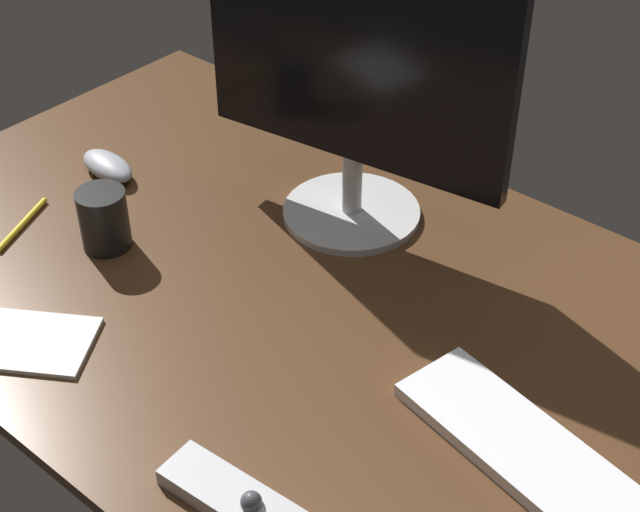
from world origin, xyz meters
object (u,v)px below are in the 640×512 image
object	(u,v)px
monitor	(355,60)
keyboard	(534,458)
computer_mouse	(107,166)
coffee_mug	(104,219)
notepad	(28,342)
pen	(22,224)
media_remote	(236,500)

from	to	relation	value
monitor	keyboard	xyz separation A→B (cm)	(47.25, -24.79, -25.63)
keyboard	computer_mouse	xyz separation A→B (cm)	(-85.24, 7.83, 0.74)
keyboard	coffee_mug	distance (cm)	70.43
keyboard	notepad	distance (cm)	66.28
monitor	coffee_mug	world-z (taller)	monitor
computer_mouse	pen	size ratio (longest dim) A/B	0.84
coffee_mug	notepad	bearing A→B (deg)	-66.51
computer_mouse	notepad	size ratio (longest dim) A/B	0.68
coffee_mug	pen	xyz separation A→B (cm)	(-13.56, -5.50, -4.22)
computer_mouse	notepad	distance (cm)	41.33
notepad	pen	xyz separation A→B (cm)	(-22.62, 15.35, 0.12)
keyboard	notepad	bearing A→B (deg)	-145.63
media_remote	pen	bearing A→B (deg)	161.10
monitor	media_remote	xyz separation A→B (cm)	(25.64, -51.58, -25.33)
media_remote	notepad	distance (cm)	39.52
monitor	notepad	bearing A→B (deg)	-113.40
computer_mouse	coffee_mug	world-z (taller)	coffee_mug
monitor	pen	distance (cm)	56.96
keyboard	media_remote	xyz separation A→B (cm)	(-21.61, -26.79, 0.30)
pen	media_remote	bearing A→B (deg)	51.11
media_remote	coffee_mug	xyz separation A→B (cm)	(-48.56, 21.97, 3.47)
media_remote	pen	xyz separation A→B (cm)	(-62.12, 16.46, -0.75)
monitor	computer_mouse	bearing A→B (deg)	-164.00
computer_mouse	media_remote	bearing A→B (deg)	-22.34
computer_mouse	pen	xyz separation A→B (cm)	(1.52, -18.16, -1.19)
coffee_mug	pen	distance (cm)	15.23
monitor	media_remote	bearing A→B (deg)	-71.62
monitor	notepad	world-z (taller)	monitor
keyboard	computer_mouse	world-z (taller)	computer_mouse
monitor	pen	world-z (taller)	monitor
monitor	pen	size ratio (longest dim) A/B	3.59
notepad	computer_mouse	bearing A→B (deg)	125.77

